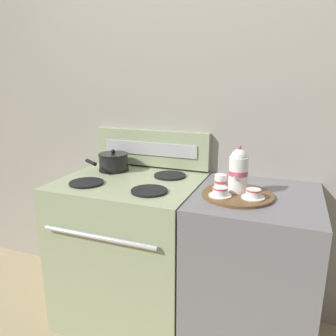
{
  "coord_description": "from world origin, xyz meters",
  "views": [
    {
      "loc": [
        0.53,
        -1.6,
        1.44
      ],
      "look_at": [
        -0.1,
        0.05,
        0.97
      ],
      "focal_mm": 35.0,
      "sensor_mm": 36.0,
      "label": 1
    }
  ],
  "objects": [
    {
      "name": "teapot",
      "position": [
        0.3,
        -0.02,
        1.01
      ],
      "size": [
        0.1,
        0.15,
        0.23
      ],
      "color": "white",
      "rests_on": "serving_tray"
    },
    {
      "name": "teacup_left",
      "position": [
        0.39,
        -0.09,
        0.93
      ],
      "size": [
        0.11,
        0.11,
        0.04
      ],
      "color": "white",
      "rests_on": "serving_tray"
    },
    {
      "name": "serving_tray",
      "position": [
        0.31,
        -0.05,
        0.9
      ],
      "size": [
        0.35,
        0.35,
        0.01
      ],
      "color": "brown",
      "rests_on": "side_counter"
    },
    {
      "name": "side_counter",
      "position": [
        0.4,
        0.0,
        0.45
      ],
      "size": [
        0.62,
        0.66,
        0.89
      ],
      "color": "slate",
      "rests_on": "ground"
    },
    {
      "name": "wall_back",
      "position": [
        0.0,
        0.36,
        1.1
      ],
      "size": [
        6.0,
        0.05,
        2.2
      ],
      "color": "#9E998E",
      "rests_on": "ground"
    },
    {
      "name": "creamer_jug",
      "position": [
        0.21,
        -0.0,
        0.94
      ],
      "size": [
        0.06,
        0.06,
        0.07
      ],
      "color": "white",
      "rests_on": "serving_tray"
    },
    {
      "name": "ground_plane",
      "position": [
        0.0,
        0.0,
        0.0
      ],
      "size": [
        6.0,
        6.0,
        0.0
      ],
      "primitive_type": "plane",
      "color": "tan"
    },
    {
      "name": "control_panel",
      "position": [
        -0.31,
        0.31,
        1.02
      ],
      "size": [
        0.78,
        0.05,
        0.23
      ],
      "color": "#9EAD84",
      "rests_on": "stove"
    },
    {
      "name": "teacup_right",
      "position": [
        0.24,
        -0.12,
        0.93
      ],
      "size": [
        0.11,
        0.11,
        0.04
      ],
      "color": "white",
      "rests_on": "serving_tray"
    },
    {
      "name": "stove",
      "position": [
        -0.31,
        -0.0,
        0.45
      ],
      "size": [
        0.79,
        0.69,
        0.9
      ],
      "color": "#9EAD84",
      "rests_on": "ground"
    },
    {
      "name": "saucepan",
      "position": [
        -0.51,
        0.15,
        0.95
      ],
      "size": [
        0.23,
        0.26,
        0.12
      ],
      "color": "black",
      "rests_on": "stove"
    }
  ]
}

